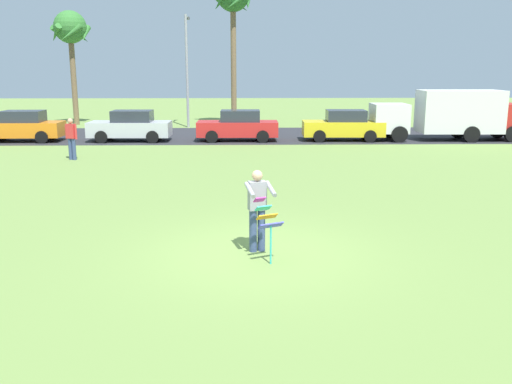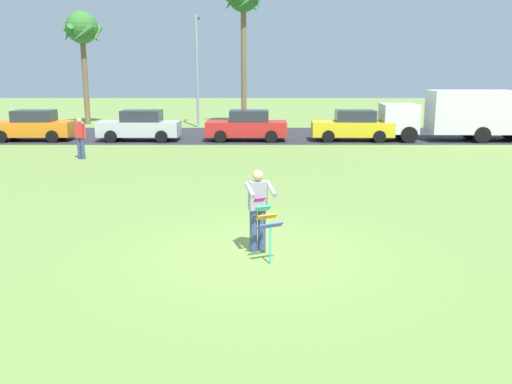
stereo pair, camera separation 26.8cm
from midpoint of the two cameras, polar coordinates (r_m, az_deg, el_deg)
name	(u,v)px [view 1 (the left image)]	position (r m, az deg, el deg)	size (l,w,h in m)	color
ground_plane	(258,253)	(11.64, -0.44, -6.30)	(120.00, 120.00, 0.00)	olive
road_strip	(248,135)	(31.83, -1.09, 5.83)	(120.00, 8.00, 0.01)	#2D2D33
person_kite_flyer	(257,207)	(11.50, -0.52, -1.60)	(0.65, 0.74, 1.73)	#384772
kite_held	(267,220)	(10.92, 0.43, -2.84)	(0.60, 0.72, 1.26)	#D83399
parked_car_orange	(22,127)	(31.56, -23.09, 6.17)	(4.23, 1.89, 1.60)	orange
parked_car_silver	(131,126)	(29.96, -12.97, 6.56)	(4.23, 1.89, 1.60)	silver
parked_car_red	(238,126)	(29.36, -2.11, 6.76)	(4.21, 1.86, 1.60)	red
parked_car_yellow	(343,126)	(29.81, 8.69, 6.71)	(4.26, 1.95, 1.60)	yellow
parked_truck_white_box	(444,113)	(31.12, 18.43, 7.64)	(6.73, 2.20, 2.62)	silver
palm_tree_left_near	(70,32)	(39.69, -18.66, 15.30)	(2.58, 2.71, 7.40)	brown
palm_tree_right_near	(233,2)	(37.60, -2.58, 18.85)	(2.58, 2.71, 9.34)	brown
streetlight_pole	(187,64)	(36.39, -7.29, 12.88)	(0.24, 1.65, 7.00)	#9E9EA3
person_walker_near	(71,138)	(24.49, -18.67, 5.30)	(0.53, 0.34, 1.73)	#384772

